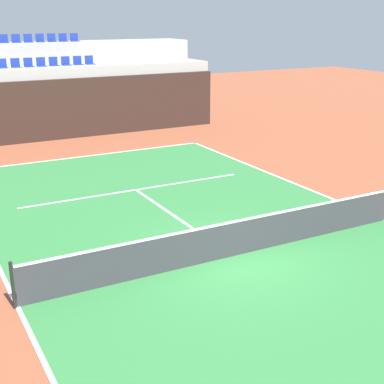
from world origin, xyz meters
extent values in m
plane|color=brown|center=(0.00, 0.00, 0.00)|extent=(80.00, 80.00, 0.00)
cube|color=#2D7238|center=(0.00, 0.00, 0.01)|extent=(11.00, 24.00, 0.01)
cube|color=white|center=(0.00, 11.95, 0.01)|extent=(11.00, 0.10, 0.00)
cube|color=white|center=(-5.45, 0.00, 0.01)|extent=(0.10, 24.00, 0.00)
cube|color=white|center=(5.45, 0.00, 0.01)|extent=(0.10, 24.00, 0.00)
cube|color=white|center=(0.00, 6.40, 0.01)|extent=(8.26, 0.10, 0.00)
cube|color=white|center=(0.00, 3.20, 0.01)|extent=(0.10, 6.40, 0.00)
cube|color=black|center=(0.00, 15.99, 1.47)|extent=(17.18, 0.30, 2.95)
cube|color=#9E9E99|center=(0.00, 17.34, 1.74)|extent=(17.18, 2.40, 3.47)
cube|color=#9E9E99|center=(0.00, 19.74, 2.26)|extent=(17.18, 2.40, 4.53)
cube|color=navy|center=(-2.20, 17.34, 3.49)|extent=(0.44, 0.44, 0.04)
cube|color=navy|center=(-2.20, 17.54, 3.71)|extent=(0.44, 0.04, 0.40)
cube|color=navy|center=(-1.57, 17.34, 3.49)|extent=(0.44, 0.44, 0.04)
cube|color=navy|center=(-1.57, 17.54, 3.71)|extent=(0.44, 0.04, 0.40)
cube|color=navy|center=(-0.94, 17.34, 3.49)|extent=(0.44, 0.44, 0.04)
cube|color=navy|center=(-0.94, 17.54, 3.71)|extent=(0.44, 0.04, 0.40)
cube|color=navy|center=(-0.31, 17.34, 3.49)|extent=(0.44, 0.44, 0.04)
cube|color=navy|center=(-0.31, 17.54, 3.71)|extent=(0.44, 0.04, 0.40)
cube|color=navy|center=(0.31, 17.34, 3.49)|extent=(0.44, 0.44, 0.04)
cube|color=navy|center=(0.31, 17.54, 3.71)|extent=(0.44, 0.04, 0.40)
cube|color=navy|center=(0.94, 17.34, 3.49)|extent=(0.44, 0.44, 0.04)
cube|color=navy|center=(0.94, 17.54, 3.71)|extent=(0.44, 0.04, 0.40)
cube|color=navy|center=(1.57, 17.34, 3.49)|extent=(0.44, 0.44, 0.04)
cube|color=navy|center=(1.57, 17.54, 3.71)|extent=(0.44, 0.04, 0.40)
cube|color=navy|center=(2.20, 17.34, 3.49)|extent=(0.44, 0.44, 0.04)
cube|color=navy|center=(2.20, 17.54, 3.71)|extent=(0.44, 0.04, 0.40)
cube|color=navy|center=(-1.57, 19.74, 4.55)|extent=(0.44, 0.44, 0.04)
cube|color=navy|center=(-1.57, 19.94, 4.77)|extent=(0.44, 0.04, 0.40)
cube|color=navy|center=(-0.94, 19.74, 4.55)|extent=(0.44, 0.44, 0.04)
cube|color=navy|center=(-0.94, 19.94, 4.77)|extent=(0.44, 0.04, 0.40)
cube|color=navy|center=(-0.31, 19.74, 4.55)|extent=(0.44, 0.44, 0.04)
cube|color=navy|center=(-0.31, 19.94, 4.77)|extent=(0.44, 0.04, 0.40)
cube|color=navy|center=(0.31, 19.74, 4.55)|extent=(0.44, 0.44, 0.04)
cube|color=navy|center=(0.31, 19.94, 4.77)|extent=(0.44, 0.04, 0.40)
cube|color=navy|center=(0.94, 19.74, 4.55)|extent=(0.44, 0.44, 0.04)
cube|color=navy|center=(0.94, 19.94, 4.77)|extent=(0.44, 0.04, 0.40)
cube|color=navy|center=(1.57, 19.74, 4.55)|extent=(0.44, 0.44, 0.04)
cube|color=navy|center=(1.57, 19.94, 4.77)|extent=(0.44, 0.04, 0.40)
cube|color=navy|center=(2.20, 19.74, 4.55)|extent=(0.44, 0.44, 0.04)
cube|color=navy|center=(2.20, 19.94, 4.77)|extent=(0.44, 0.04, 0.40)
cylinder|color=black|center=(-5.50, 0.00, 0.55)|extent=(0.08, 0.08, 1.07)
cube|color=#333338|center=(0.00, 0.00, 0.47)|extent=(10.90, 0.02, 0.92)
cube|color=white|center=(0.00, 0.00, 0.96)|extent=(10.90, 0.04, 0.05)
camera|label=1|loc=(-7.15, -10.92, 5.97)|focal=51.46mm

